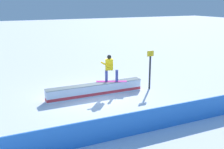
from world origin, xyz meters
TOP-DOWN VIEW (x-y plane):
  - ground_plane at (0.00, 0.00)m, footprint 120.00×120.00m
  - grind_box at (0.00, 0.00)m, footprint 5.10×0.51m
  - snowboarder at (-0.83, -0.03)m, footprint 1.56×0.89m
  - safety_fence at (0.00, 4.63)m, footprint 10.14×0.11m
  - trail_marker at (-3.15, 0.18)m, footprint 0.40×0.10m

SIDE VIEW (x-z plane):
  - ground_plane at x=0.00m, z-range 0.00..0.00m
  - grind_box at x=0.00m, z-range -0.03..0.62m
  - safety_fence at x=0.00m, z-range 0.00..0.90m
  - trail_marker at x=-3.15m, z-range 0.07..2.20m
  - snowboarder at x=-0.83m, z-range 0.70..2.12m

